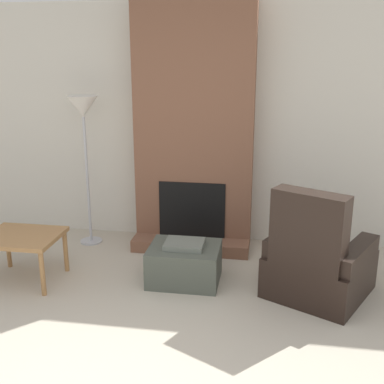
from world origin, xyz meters
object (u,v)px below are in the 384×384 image
object	(u,v)px
side_table	(22,241)
ottoman	(185,263)
armchair	(316,266)
floor_lamp_left	(83,116)

from	to	relation	value
side_table	ottoman	bearing A→B (deg)	8.63
ottoman	side_table	size ratio (longest dim) A/B	0.95
ottoman	side_table	distance (m)	1.52
armchair	side_table	size ratio (longest dim) A/B	1.58
ottoman	side_table	xyz separation A→B (m)	(-1.49, -0.23, 0.22)
ottoman	side_table	world-z (taller)	side_table
ottoman	armchair	size ratio (longest dim) A/B	0.60
ottoman	armchair	xyz separation A→B (m)	(1.19, -0.10, 0.11)
side_table	floor_lamp_left	distance (m)	1.46
side_table	floor_lamp_left	size ratio (longest dim) A/B	0.42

